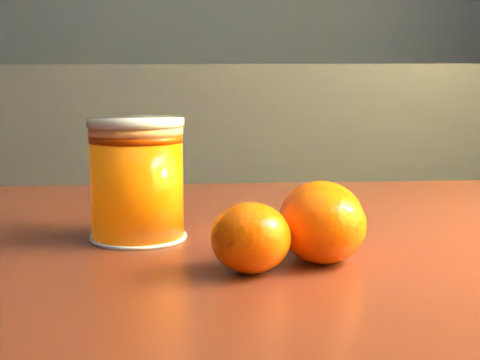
# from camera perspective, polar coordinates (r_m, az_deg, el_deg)

# --- Properties ---
(table) EXTENTS (1.06, 0.83, 0.72)m
(table) POSITION_cam_1_polar(r_m,az_deg,el_deg) (0.64, 9.28, -13.00)
(table) COLOR maroon
(table) RESTS_ON ground
(juice_glass) EXTENTS (0.09, 0.09, 0.11)m
(juice_glass) POSITION_cam_1_polar(r_m,az_deg,el_deg) (0.61, -8.78, 0.01)
(juice_glass) COLOR #FB6605
(juice_glass) RESTS_ON table
(orange_front) EXTENTS (0.08, 0.08, 0.06)m
(orange_front) POSITION_cam_1_polar(r_m,az_deg,el_deg) (0.56, 6.95, -3.22)
(orange_front) COLOR #FF5905
(orange_front) RESTS_ON table
(orange_back) EXTENTS (0.08, 0.08, 0.06)m
(orange_back) POSITION_cam_1_polar(r_m,az_deg,el_deg) (0.53, 7.07, -3.83)
(orange_back) COLOR #FF5905
(orange_back) RESTS_ON table
(orange_extra) EXTENTS (0.07, 0.07, 0.05)m
(orange_extra) POSITION_cam_1_polar(r_m,az_deg,el_deg) (0.50, 0.92, -4.95)
(orange_extra) COLOR #FF5905
(orange_extra) RESTS_ON table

